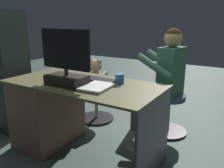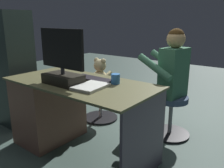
# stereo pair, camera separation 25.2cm
# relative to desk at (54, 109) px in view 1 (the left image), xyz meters

# --- Properties ---
(ground_plane) EXTENTS (10.00, 10.00, 0.00)m
(ground_plane) POSITION_rel_desk_xyz_m (-0.40, -0.44, -0.39)
(ground_plane) COLOR #40564E
(desk) EXTENTS (1.48, 0.73, 0.74)m
(desk) POSITION_rel_desk_xyz_m (0.00, 0.00, 0.00)
(desk) COLOR brown
(desk) RESTS_ON ground_plane
(monitor) EXTENTS (0.52, 0.21, 0.49)m
(monitor) POSITION_rel_desk_xyz_m (-0.33, 0.14, 0.51)
(monitor) COLOR black
(monitor) RESTS_ON desk
(keyboard) EXTENTS (0.42, 0.14, 0.02)m
(keyboard) POSITION_rel_desk_xyz_m (-0.45, -0.13, 0.36)
(keyboard) COLOR black
(keyboard) RESTS_ON desk
(computer_mouse) EXTENTS (0.06, 0.10, 0.04)m
(computer_mouse) POSITION_rel_desk_xyz_m (-0.13, -0.11, 0.37)
(computer_mouse) COLOR #272127
(computer_mouse) RESTS_ON desk
(cup) EXTENTS (0.08, 0.08, 0.09)m
(cup) POSITION_rel_desk_xyz_m (-0.71, -0.15, 0.40)
(cup) COLOR #3372BF
(cup) RESTS_ON desk
(tv_remote) EXTENTS (0.08, 0.16, 0.02)m
(tv_remote) POSITION_rel_desk_xyz_m (-0.13, 0.03, 0.36)
(tv_remote) COLOR black
(tv_remote) RESTS_ON desk
(notebook_binder) EXTENTS (0.25, 0.32, 0.02)m
(notebook_binder) POSITION_rel_desk_xyz_m (-0.62, 0.09, 0.36)
(notebook_binder) COLOR silver
(notebook_binder) RESTS_ON desk
(office_chair_teddy) EXTENTS (0.46, 0.46, 0.47)m
(office_chair_teddy) POSITION_rel_desk_xyz_m (-0.00, -0.75, -0.12)
(office_chair_teddy) COLOR black
(office_chair_teddy) RESTS_ON ground_plane
(teddy_bear) EXTENTS (0.25, 0.25, 0.36)m
(teddy_bear) POSITION_rel_desk_xyz_m (-0.00, -0.76, 0.25)
(teddy_bear) COLOR #C7B882
(teddy_bear) RESTS_ON office_chair_teddy
(visitor_chair) EXTENTS (0.46, 0.46, 0.47)m
(visitor_chair) POSITION_rel_desk_xyz_m (-0.94, -0.90, -0.12)
(visitor_chair) COLOR black
(visitor_chair) RESTS_ON ground_plane
(person) EXTENTS (0.57, 0.53, 1.22)m
(person) POSITION_rel_desk_xyz_m (-0.86, -0.88, 0.33)
(person) COLOR #3F7958
(person) RESTS_ON ground_plane
(equipment_rack) EXTENTS (0.44, 0.36, 1.41)m
(equipment_rack) POSITION_rel_desk_xyz_m (0.74, 0.01, 0.31)
(equipment_rack) COLOR #26322E
(equipment_rack) RESTS_ON ground_plane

